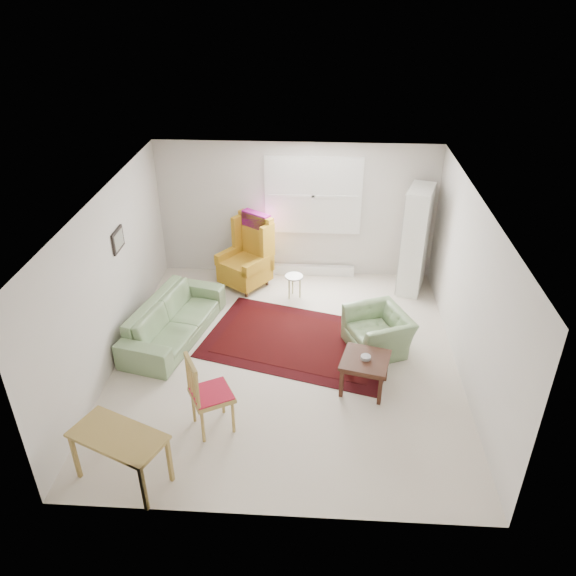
# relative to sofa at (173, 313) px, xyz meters

# --- Properties ---
(room) EXTENTS (5.04, 5.54, 2.51)m
(room) POSITION_rel_sofa_xyz_m (1.82, -0.28, 0.83)
(room) COLOR beige
(room) RESTS_ON ground
(rug) EXTENTS (3.24, 2.53, 0.03)m
(rug) POSITION_rel_sofa_xyz_m (1.97, -0.04, -0.42)
(rug) COLOR black
(rug) RESTS_ON ground
(sofa) EXTENTS (1.32, 2.27, 0.86)m
(sofa) POSITION_rel_sofa_xyz_m (0.00, 0.00, 0.00)
(sofa) COLOR #708D5E
(sofa) RESTS_ON ground
(armchair) EXTENTS (1.12, 1.18, 0.73)m
(armchair) POSITION_rel_sofa_xyz_m (3.15, -0.13, -0.07)
(armchair) COLOR #708D5E
(armchair) RESTS_ON ground
(wingback_chair) EXTENTS (1.09, 1.10, 1.33)m
(wingback_chair) POSITION_rel_sofa_xyz_m (0.90, 1.67, 0.23)
(wingback_chair) COLOR #B9831C
(wingback_chair) RESTS_ON ground
(coffee_table) EXTENTS (0.75, 0.75, 0.51)m
(coffee_table) POSITION_rel_sofa_xyz_m (2.90, -1.09, -0.18)
(coffee_table) COLOR #3C1D12
(coffee_table) RESTS_ON ground
(stool) EXTENTS (0.38, 0.38, 0.42)m
(stool) POSITION_rel_sofa_xyz_m (1.81, 1.33, -0.22)
(stool) COLOR white
(stool) RESTS_ON ground
(cabinet) EXTENTS (0.60, 0.85, 1.91)m
(cabinet) POSITION_rel_sofa_xyz_m (3.90, 1.76, 0.52)
(cabinet) COLOR white
(cabinet) RESTS_ON ground
(desk) EXTENTS (1.19, 0.91, 0.67)m
(desk) POSITION_rel_sofa_xyz_m (0.10, -2.85, -0.09)
(desk) COLOR #AA8C44
(desk) RESTS_ON ground
(desk_chair) EXTENTS (0.65, 0.65, 1.10)m
(desk_chair) POSITION_rel_sofa_xyz_m (0.96, -1.96, 0.12)
(desk_chair) COLOR #AA8C44
(desk_chair) RESTS_ON ground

